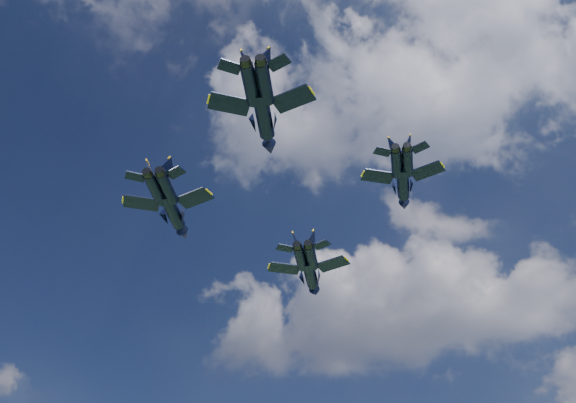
# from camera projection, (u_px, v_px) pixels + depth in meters

# --- Properties ---
(jet_lead) EXTENTS (13.92, 18.36, 4.33)m
(jet_lead) POSITION_uv_depth(u_px,v_px,m) (311.00, 275.00, 110.58)
(jet_lead) COLOR black
(jet_left) EXTENTS (13.82, 18.30, 4.31)m
(jet_left) POSITION_uv_depth(u_px,v_px,m) (173.00, 212.00, 97.36)
(jet_left) COLOR black
(jet_right) EXTENTS (12.02, 15.82, 3.74)m
(jet_right) POSITION_uv_depth(u_px,v_px,m) (403.00, 184.00, 94.49)
(jet_right) COLOR black
(jet_slot) EXTENTS (12.97, 17.36, 4.09)m
(jet_slot) POSITION_uv_depth(u_px,v_px,m) (264.00, 117.00, 79.28)
(jet_slot) COLOR black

